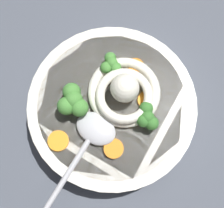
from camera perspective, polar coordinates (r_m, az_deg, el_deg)
table_slab at (r=49.96cm, az=4.92°, el=-3.74°), size 94.89×94.89×3.35cm
soup_bowl at (r=45.63cm, az=-0.00°, el=-0.81°), size 25.39×25.39×5.57cm
noodle_pile at (r=41.97cm, az=2.34°, el=2.28°), size 11.82×11.59×4.75cm
soup_spoon at (r=41.41cm, az=-4.20°, el=-6.45°), size 9.42×17.26×1.60cm
broccoli_floret_left at (r=40.88cm, az=-7.72°, el=0.50°), size 5.08×4.37×4.02cm
broccoli_floret_center at (r=40.94cm, az=7.18°, el=-2.55°), size 3.87×3.33×3.06cm
broccoli_floret_beside_chili at (r=43.14cm, az=-0.16°, el=7.90°), size 3.45×2.96×2.72cm
carrot_slice_extra_a at (r=44.57cm, az=4.68°, el=7.46°), size 2.35×2.35×0.79cm
carrot_slice_extra_b at (r=42.45cm, az=-10.53°, el=-7.14°), size 2.99×2.99×0.57cm
carrot_slice_far at (r=43.12cm, az=6.85°, el=0.74°), size 2.72×2.72×0.67cm
carrot_slice_beside_noodles at (r=41.53cm, az=0.32°, el=-8.78°), size 2.84×2.84×0.76cm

